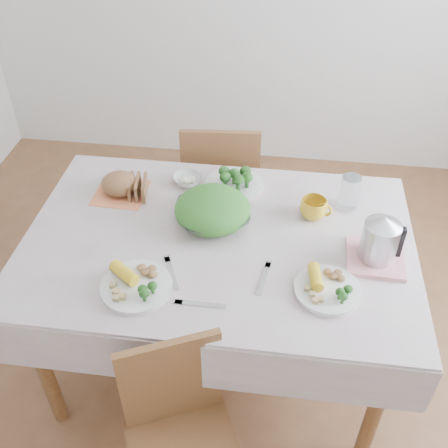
# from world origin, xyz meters

# --- Properties ---
(floor) EXTENTS (3.60, 3.60, 0.00)m
(floor) POSITION_xyz_m (0.00, 0.00, 0.00)
(floor) COLOR brown
(floor) RESTS_ON ground
(dining_table) EXTENTS (1.40, 0.90, 0.75)m
(dining_table) POSITION_xyz_m (0.00, 0.00, 0.38)
(dining_table) COLOR brown
(dining_table) RESTS_ON floor
(tablecloth) EXTENTS (1.50, 1.00, 0.01)m
(tablecloth) POSITION_xyz_m (0.00, 0.00, 0.76)
(tablecloth) COLOR beige
(tablecloth) RESTS_ON dining_table
(chair_near) EXTENTS (0.48, 0.48, 0.80)m
(chair_near) POSITION_xyz_m (-0.01, -0.68, 0.47)
(chair_near) COLOR brown
(chair_near) RESTS_ON floor
(chair_far) EXTENTS (0.43, 0.43, 0.88)m
(chair_far) POSITION_xyz_m (-0.09, 0.78, 0.46)
(chair_far) COLOR brown
(chair_far) RESTS_ON floor
(salad_bowl) EXTENTS (0.36, 0.36, 0.07)m
(salad_bowl) POSITION_xyz_m (-0.03, 0.09, 0.80)
(salad_bowl) COLOR white
(salad_bowl) RESTS_ON tablecloth
(dinner_plate_left) EXTENTS (0.35, 0.35, 0.02)m
(dinner_plate_left) POSITION_xyz_m (-0.24, -0.30, 0.77)
(dinner_plate_left) COLOR white
(dinner_plate_left) RESTS_ON tablecloth
(dinner_plate_right) EXTENTS (0.28, 0.28, 0.02)m
(dinner_plate_right) POSITION_xyz_m (0.41, -0.23, 0.77)
(dinner_plate_right) COLOR white
(dinner_plate_right) RESTS_ON tablecloth
(broccoli_plate) EXTENTS (0.30, 0.30, 0.02)m
(broccoli_plate) POSITION_xyz_m (0.02, 0.34, 0.77)
(broccoli_plate) COLOR beige
(broccoli_plate) RESTS_ON tablecloth
(napkin) EXTENTS (0.22, 0.22, 0.00)m
(napkin) POSITION_xyz_m (-0.45, 0.23, 0.76)
(napkin) COLOR #FF8754
(napkin) RESTS_ON tablecloth
(bread_loaf) EXTENTS (0.19, 0.18, 0.09)m
(bread_loaf) POSITION_xyz_m (-0.45, 0.23, 0.82)
(bread_loaf) COLOR brown
(bread_loaf) RESTS_ON napkin
(fruit_bowl) EXTENTS (0.15, 0.15, 0.04)m
(fruit_bowl) POSITION_xyz_m (-0.18, 0.34, 0.78)
(fruit_bowl) COLOR white
(fruit_bowl) RESTS_ON tablecloth
(yellow_mug) EXTENTS (0.14, 0.14, 0.09)m
(yellow_mug) POSITION_xyz_m (0.36, 0.18, 0.81)
(yellow_mug) COLOR gold
(yellow_mug) RESTS_ON tablecloth
(glass_tumbler) EXTENTS (0.09, 0.09, 0.15)m
(glass_tumbler) POSITION_xyz_m (0.50, 0.26, 0.83)
(glass_tumbler) COLOR white
(glass_tumbler) RESTS_ON tablecloth
(pink_tray) EXTENTS (0.22, 0.22, 0.02)m
(pink_tray) POSITION_xyz_m (0.59, -0.04, 0.77)
(pink_tray) COLOR pink
(pink_tray) RESTS_ON tablecloth
(electric_kettle) EXTENTS (0.17, 0.17, 0.18)m
(electric_kettle) POSITION_xyz_m (0.59, -0.04, 0.88)
(electric_kettle) COLOR #B2B5BA
(electric_kettle) RESTS_ON pink_tray
(fork_left) EXTENTS (0.09, 0.17, 0.00)m
(fork_left) POSITION_xyz_m (-0.14, -0.21, 0.76)
(fork_left) COLOR silver
(fork_left) RESTS_ON tablecloth
(fork_right) EXTENTS (0.04, 0.17, 0.00)m
(fork_right) POSITION_xyz_m (0.19, -0.19, 0.76)
(fork_right) COLOR silver
(fork_right) RESTS_ON tablecloth
(knife) EXTENTS (0.17, 0.02, 0.00)m
(knife) POSITION_xyz_m (-0.01, -0.34, 0.76)
(knife) COLOR silver
(knife) RESTS_ON tablecloth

